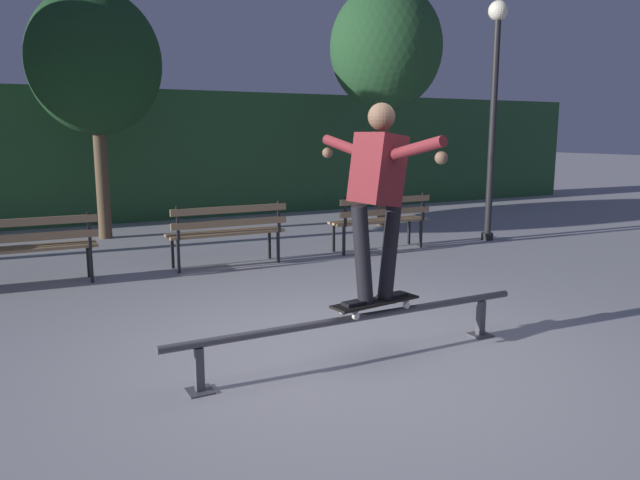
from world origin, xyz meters
TOP-DOWN VIEW (x-y plane):
  - ground_plane at (0.00, 0.00)m, footprint 90.00×90.00m
  - hedge_backdrop at (0.00, 9.09)m, footprint 24.00×1.20m
  - grind_rail at (0.00, -0.13)m, footprint 3.15×0.18m
  - skateboard at (0.17, -0.13)m, footprint 0.80×0.30m
  - skateboarder at (0.17, -0.13)m, footprint 0.63×1.40m
  - park_bench_leftmost at (-2.24, 3.65)m, footprint 1.60×0.42m
  - park_bench_left_center at (0.24, 3.65)m, footprint 1.60×0.42m
  - park_bench_right_center at (2.71, 3.65)m, footprint 1.60×0.42m
  - tree_behind_benches at (-0.91, 6.82)m, footprint 2.16×2.16m
  - tree_far_right at (4.19, 5.81)m, footprint 2.12×2.12m
  - lamp_post_right at (4.85, 3.60)m, footprint 0.32×0.32m

SIDE VIEW (x-z plane):
  - ground_plane at x=0.00m, z-range 0.00..0.00m
  - grind_rail at x=0.00m, z-range 0.11..0.50m
  - skateboard at x=0.17m, z-range 0.41..0.50m
  - park_bench_leftmost at x=-2.24m, z-range 0.10..0.98m
  - park_bench_left_center at x=0.24m, z-range 0.10..0.98m
  - park_bench_right_center at x=2.71m, z-range 0.10..0.98m
  - hedge_backdrop at x=0.00m, z-range 0.00..2.68m
  - skateboarder at x=0.17m, z-range 0.62..2.17m
  - lamp_post_right at x=4.85m, z-range 0.53..4.43m
  - tree_behind_benches at x=-0.91m, z-range 0.87..5.02m
  - tree_far_right at x=4.19m, z-range 1.09..5.64m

